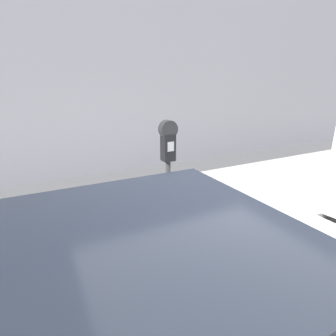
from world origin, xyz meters
TOP-DOWN VIEW (x-y plane):
  - ground_plane at (0.00, 0.00)m, footprint 60.00×60.00m
  - sidewalk at (0.00, 2.20)m, footprint 24.00×2.80m
  - building_facade at (0.00, 5.16)m, footprint 24.00×0.30m
  - parking_meter at (-0.00, 1.28)m, footprint 0.22×0.14m

SIDE VIEW (x-z plane):
  - ground_plane at x=0.00m, z-range 0.00..0.00m
  - sidewalk at x=0.00m, z-range 0.00..0.13m
  - parking_meter at x=0.00m, z-range 0.48..2.11m
  - building_facade at x=0.00m, z-range 0.00..5.51m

